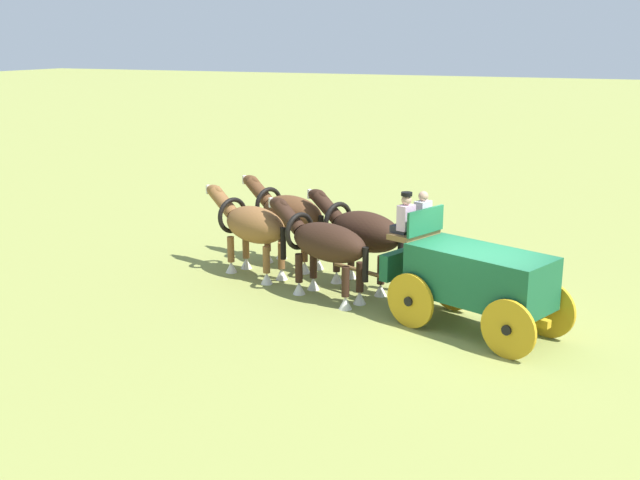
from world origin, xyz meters
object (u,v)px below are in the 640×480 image
(show_wagon, at_px, (473,275))
(draft_horse_lead_near, at_px, (252,226))
(draft_horse_rear_near, at_px, (324,243))
(draft_horse_lead_off, at_px, (289,214))
(draft_horse_rear_off, at_px, (362,233))

(show_wagon, height_order, draft_horse_lead_near, show_wagon)
(show_wagon, height_order, draft_horse_rear_near, show_wagon)
(show_wagon, xyz_separation_m, draft_horse_rear_near, (3.65, -0.67, 0.12))
(show_wagon, height_order, draft_horse_lead_off, show_wagon)
(draft_horse_rear_near, height_order, draft_horse_lead_near, draft_horse_rear_near)
(draft_horse_lead_near, relative_size, draft_horse_lead_off, 0.98)
(draft_horse_lead_off, bearing_deg, show_wagon, 153.49)
(draft_horse_lead_near, bearing_deg, draft_horse_rear_off, -174.08)
(show_wagon, xyz_separation_m, draft_horse_rear_off, (3.18, -1.89, 0.15))
(show_wagon, relative_size, draft_horse_lead_near, 1.96)
(draft_horse_rear_near, relative_size, draft_horse_lead_off, 1.03)
(draft_horse_rear_near, relative_size, draft_horse_rear_off, 1.02)
(draft_horse_rear_off, distance_m, draft_horse_lead_near, 2.92)
(draft_horse_lead_off, bearing_deg, draft_horse_lead_near, 69.38)
(show_wagon, bearing_deg, draft_horse_lead_near, -14.63)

